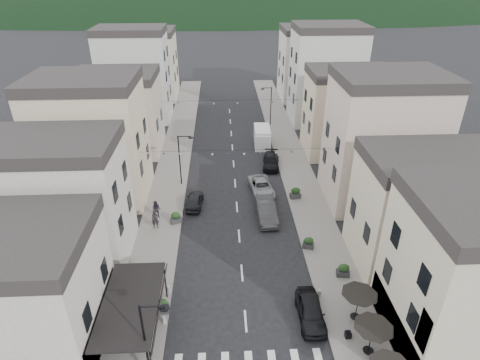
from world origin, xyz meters
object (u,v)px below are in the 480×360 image
at_px(delivery_van, 262,136).
at_px(pedestrian_a, 155,219).
at_px(parked_car_a, 311,311).
at_px(parked_car_c, 261,187).
at_px(parked_car_b, 266,211).
at_px(parked_car_e, 194,200).
at_px(parked_car_d, 271,161).
at_px(pedestrian_b, 156,209).

xyz_separation_m(delivery_van, pedestrian_a, (-11.96, -19.28, -0.17)).
xyz_separation_m(parked_car_a, parked_car_c, (-1.80, 17.81, -0.05)).
height_order(parked_car_b, pedestrian_a, pedestrian_a).
bearing_deg(pedestrian_a, parked_car_e, 40.73).
height_order(parked_car_d, pedestrian_a, pedestrian_a).
xyz_separation_m(parked_car_a, parked_car_d, (0.00, 24.08, -0.06)).
bearing_deg(delivery_van, pedestrian_b, -122.24).
bearing_deg(parked_car_e, delivery_van, -114.75).
bearing_deg(parked_car_e, parked_car_d, -131.80).
height_order(parked_car_a, pedestrian_a, pedestrian_a).
height_order(parked_car_a, parked_car_b, parked_car_b).
distance_m(parked_car_c, parked_car_d, 6.53).
relative_size(parked_car_c, delivery_van, 0.95).
distance_m(parked_car_c, parked_car_e, 7.57).
bearing_deg(parked_car_d, parked_car_a, -83.25).
height_order(parked_car_a, parked_car_e, parked_car_a).
height_order(parked_car_d, parked_car_e, parked_car_d).
bearing_deg(pedestrian_a, parked_car_d, 37.87).
xyz_separation_m(parked_car_a, pedestrian_b, (-12.56, 13.30, 0.29)).
bearing_deg(pedestrian_a, parked_car_c, 23.14).
distance_m(parked_car_b, pedestrian_b, 10.77).
bearing_deg(pedestrian_b, parked_car_c, 31.59).
bearing_deg(parked_car_b, parked_car_e, 157.99).
distance_m(parked_car_e, pedestrian_a, 5.18).
bearing_deg(parked_car_c, pedestrian_b, -164.17).
bearing_deg(delivery_van, parked_car_e, -116.50).
height_order(parked_car_c, delivery_van, delivery_van).
xyz_separation_m(parked_car_a, parked_car_b, (-1.80, 12.86, 0.09)).
height_order(parked_car_c, parked_car_e, parked_car_c).
bearing_deg(parked_car_c, parked_car_b, -96.91).
distance_m(parked_car_b, parked_car_d, 11.36).
bearing_deg(parked_car_a, parked_car_e, 120.72).
xyz_separation_m(parked_car_d, delivery_van, (-0.47, 6.74, 0.55)).
distance_m(parked_car_a, pedestrian_a, 16.96).
bearing_deg(parked_car_d, parked_car_b, -92.37).
relative_size(parked_car_b, parked_car_e, 1.28).
bearing_deg(parked_car_b, parked_car_c, 87.37).
height_order(parked_car_b, pedestrian_b, pedestrian_b).
height_order(parked_car_e, pedestrian_b, pedestrian_b).
height_order(parked_car_e, pedestrian_a, pedestrian_a).
xyz_separation_m(parked_car_b, parked_car_d, (1.80, 11.22, -0.15)).
xyz_separation_m(parked_car_c, pedestrian_a, (-10.63, -6.27, 0.36)).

